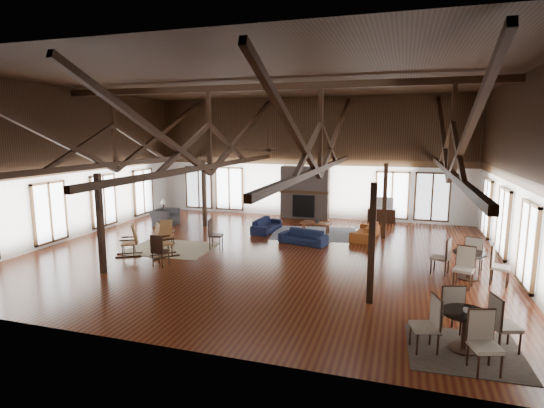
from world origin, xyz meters
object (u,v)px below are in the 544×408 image
(sofa_navy_left, at_px, (267,225))
(cafe_table_far, at_px, (469,260))
(sofa_orange, at_px, (365,231))
(coffee_table, at_px, (316,224))
(sofa_navy_front, at_px, (303,237))
(tv_console, at_px, (382,215))
(armchair, at_px, (165,217))
(cafe_table_near, at_px, (465,324))

(sofa_navy_left, distance_m, cafe_table_far, 8.57)
(sofa_orange, relative_size, coffee_table, 1.50)
(sofa_navy_front, relative_size, tv_console, 1.42)
(sofa_navy_left, height_order, armchair, armchair)
(coffee_table, xyz_separation_m, cafe_table_far, (5.42, -4.33, 0.14))
(tv_console, bearing_deg, cafe_table_near, -79.75)
(coffee_table, height_order, tv_console, tv_console)
(sofa_orange, relative_size, cafe_table_near, 0.94)
(sofa_navy_left, xyz_separation_m, sofa_orange, (4.20, -0.02, 0.02))
(armchair, height_order, tv_console, armchair)
(sofa_navy_front, relative_size, sofa_orange, 0.91)
(sofa_orange, bearing_deg, armchair, -81.38)
(sofa_navy_left, bearing_deg, sofa_orange, -86.22)
(cafe_table_near, distance_m, cafe_table_far, 4.59)
(sofa_orange, xyz_separation_m, cafe_table_near, (2.67, -8.59, 0.25))
(sofa_navy_front, height_order, sofa_navy_left, sofa_navy_left)
(cafe_table_far, height_order, tv_console, cafe_table_far)
(cafe_table_near, height_order, cafe_table_far, cafe_table_far)
(sofa_orange, distance_m, armchair, 9.13)
(sofa_orange, bearing_deg, tv_console, -179.85)
(sofa_navy_front, relative_size, cafe_table_far, 0.84)
(coffee_table, relative_size, cafe_table_near, 0.63)
(sofa_navy_front, height_order, coffee_table, sofa_navy_front)
(sofa_orange, height_order, tv_console, tv_console)
(sofa_navy_left, xyz_separation_m, tv_console, (4.68, 3.51, 0.05))
(coffee_table, bearing_deg, cafe_table_near, -48.65)
(armchair, bearing_deg, cafe_table_far, -106.64)
(sofa_navy_left, bearing_deg, cafe_table_near, -137.35)
(coffee_table, bearing_deg, cafe_table_far, -25.44)
(armchair, bearing_deg, tv_console, -68.35)
(sofa_navy_left, bearing_deg, armchair, 95.75)
(cafe_table_far, xyz_separation_m, tv_console, (-2.86, 7.57, -0.24))
(sofa_navy_front, relative_size, cafe_table_near, 0.86)
(armchair, xyz_separation_m, tv_console, (9.60, 3.66, -0.05))
(armchair, bearing_deg, sofa_navy_left, -87.50)
(cafe_table_near, bearing_deg, sofa_navy_left, 128.60)
(sofa_navy_front, xyz_separation_m, sofa_navy_left, (-2.00, 1.57, 0.01))
(coffee_table, bearing_deg, sofa_navy_front, -80.41)
(sofa_navy_front, height_order, armchair, armchair)
(sofa_navy_left, distance_m, tv_console, 5.85)
(coffee_table, xyz_separation_m, tv_console, (2.56, 3.24, -0.09))
(sofa_navy_front, xyz_separation_m, tv_console, (2.68, 5.08, 0.06))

